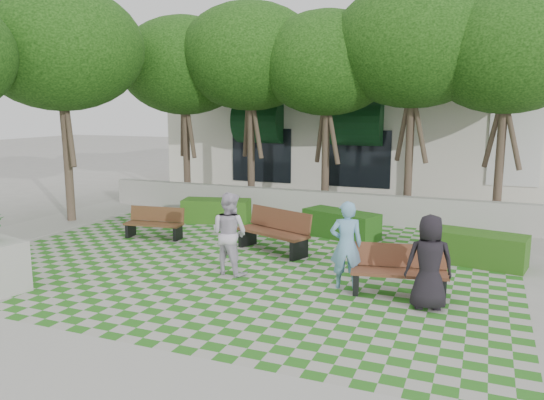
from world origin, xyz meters
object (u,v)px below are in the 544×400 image
at_px(bench_east, 399,271).
at_px(hedge_midright, 341,224).
at_px(hedge_midleft, 216,211).
at_px(person_dark, 429,262).
at_px(hedge_east, 477,248).
at_px(bench_mid, 274,232).
at_px(person_blue, 346,245).
at_px(bench_west, 155,223).
at_px(person_white, 229,233).

bearing_deg(bench_east, hedge_midright, 108.36).
relative_size(hedge_midleft, person_dark, 1.21).
xyz_separation_m(hedge_midleft, person_dark, (6.91, -4.98, 0.49)).
relative_size(bench_east, hedge_midright, 0.89).
height_order(hedge_east, hedge_midleft, hedge_east).
distance_m(bench_mid, person_blue, 3.08).
distance_m(bench_east, hedge_midright, 4.54).
height_order(person_blue, person_dark, person_blue).
distance_m(bench_mid, bench_west, 3.58).
height_order(hedge_east, hedge_midright, hedge_east).
bearing_deg(person_blue, hedge_midright, -91.57).
height_order(hedge_midright, person_blue, person_blue).
bearing_deg(bench_mid, hedge_midleft, 161.86).
xyz_separation_m(bench_east, hedge_east, (1.35, 2.68, -0.08)).
bearing_deg(bench_east, hedge_east, 52.89).
xyz_separation_m(bench_mid, person_dark, (3.95, -2.49, 0.35)).
relative_size(bench_east, bench_mid, 0.90).
bearing_deg(person_blue, person_dark, 145.35).
relative_size(bench_west, hedge_east, 0.78).
distance_m(hedge_east, hedge_midleft, 7.85).
xyz_separation_m(hedge_east, person_blue, (-2.37, -2.73, 0.51)).
distance_m(bench_mid, hedge_midleft, 3.87).
bearing_deg(person_blue, bench_east, 165.41).
relative_size(bench_west, person_white, 0.93).
bearing_deg(bench_west, hedge_midright, 15.33).
bearing_deg(bench_mid, hedge_midright, 82.39).
height_order(bench_west, hedge_east, bench_west).
relative_size(hedge_midleft, person_white, 1.16).
distance_m(bench_west, person_white, 3.95).
bearing_deg(hedge_midleft, person_white, -58.85).
height_order(hedge_midleft, person_white, person_white).
xyz_separation_m(person_dark, person_white, (-4.19, 0.49, 0.03)).
relative_size(bench_east, hedge_midleft, 0.91).
xyz_separation_m(hedge_midleft, person_white, (2.72, -4.49, 0.53)).
height_order(hedge_midright, hedge_midleft, hedge_midright).
relative_size(bench_mid, bench_west, 1.27).
xyz_separation_m(bench_mid, person_blue, (2.32, -1.98, 0.38)).
height_order(bench_west, person_white, person_white).
distance_m(hedge_midright, hedge_midleft, 4.14).
bearing_deg(hedge_midright, person_dark, -58.40).
bearing_deg(bench_west, person_dark, -26.05).
height_order(bench_east, hedge_east, bench_east).
distance_m(hedge_east, hedge_midright, 3.76).
relative_size(bench_east, person_white, 1.06).
bearing_deg(hedge_midright, bench_east, -61.20).
xyz_separation_m(hedge_east, person_dark, (-0.74, -3.23, 0.48)).
height_order(hedge_east, person_blue, person_blue).
xyz_separation_m(bench_west, hedge_east, (8.27, 0.68, -0.03)).
relative_size(bench_mid, hedge_midleft, 1.01).
bearing_deg(bench_mid, person_dark, -10.14).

